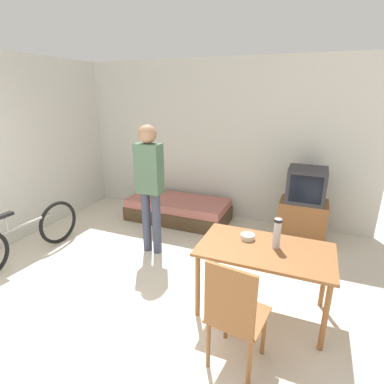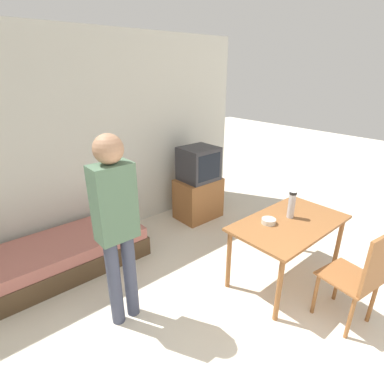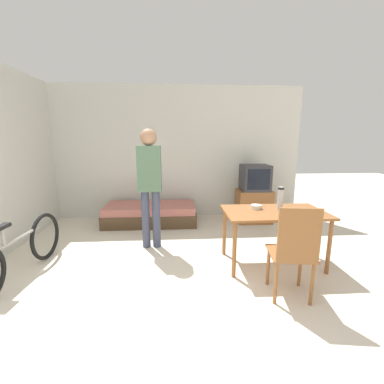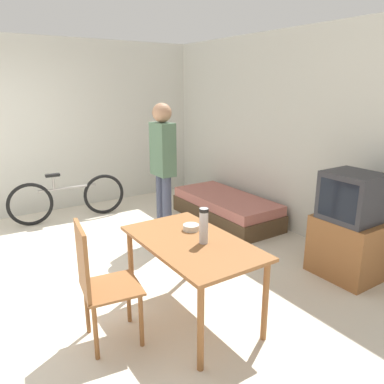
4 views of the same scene
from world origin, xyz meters
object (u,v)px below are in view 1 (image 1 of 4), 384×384
object	(u,v)px
bicycle	(24,237)
mate_bowl	(248,237)
dining_table	(265,256)
thermos_flask	(277,232)
wooden_chair	(234,313)
daybed	(178,210)
tv	(303,208)
person_standing	(150,180)

from	to	relation	value
bicycle	mate_bowl	distance (m)	2.97
dining_table	mate_bowl	world-z (taller)	mate_bowl
mate_bowl	thermos_flask	bearing A→B (deg)	-13.06
wooden_chair	bicycle	size ratio (longest dim) A/B	0.59
daybed	tv	world-z (taller)	tv
dining_table	bicycle	world-z (taller)	bicycle
person_standing	mate_bowl	bearing A→B (deg)	-19.98
wooden_chair	daybed	bearing A→B (deg)	122.85
bicycle	mate_bowl	world-z (taller)	mate_bowl
daybed	wooden_chair	world-z (taller)	wooden_chair
tv	person_standing	xyz separation A→B (m)	(-1.94, -1.12, 0.51)
wooden_chair	person_standing	size ratio (longest dim) A/B	0.57
wooden_chair	mate_bowl	world-z (taller)	wooden_chair
mate_bowl	tv	bearing A→B (deg)	73.45
tv	wooden_chair	bearing A→B (deg)	-98.52
dining_table	person_standing	xyz separation A→B (m)	(-1.65, 0.65, 0.41)
tv	mate_bowl	bearing A→B (deg)	-106.55
daybed	dining_table	world-z (taller)	dining_table
daybed	thermos_flask	bearing A→B (deg)	-42.93
wooden_chair	person_standing	distance (m)	2.18
bicycle	person_standing	bearing A→B (deg)	29.55
tv	thermos_flask	xyz separation A→B (m)	(-0.20, -1.72, 0.35)
tv	person_standing	distance (m)	2.30
wooden_chair	mate_bowl	bearing A→B (deg)	96.43
tv	dining_table	bearing A→B (deg)	-99.18
bicycle	mate_bowl	bearing A→B (deg)	6.06
person_standing	thermos_flask	bearing A→B (deg)	-18.84
person_standing	daybed	bearing A→B (deg)	96.08
dining_table	wooden_chair	world-z (taller)	wooden_chair
tv	bicycle	xyz separation A→B (m)	(-3.41, -1.96, -0.21)
tv	daybed	bearing A→B (deg)	179.62
person_standing	mate_bowl	xyz separation A→B (m)	(1.45, -0.53, -0.30)
daybed	bicycle	bearing A→B (deg)	-124.44
tv	thermos_flask	bearing A→B (deg)	-96.54
daybed	wooden_chair	size ratio (longest dim) A/B	1.75
wooden_chair	thermos_flask	xyz separation A→B (m)	(0.19, 0.86, 0.33)
daybed	thermos_flask	xyz separation A→B (m)	(1.86, -1.73, 0.70)
tv	thermos_flask	world-z (taller)	tv
bicycle	thermos_flask	xyz separation A→B (m)	(3.22, 0.24, 0.56)
daybed	dining_table	size ratio (longest dim) A/B	1.38
daybed	bicycle	xyz separation A→B (m)	(-1.35, -1.97, 0.14)
wooden_chair	person_standing	world-z (taller)	person_standing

